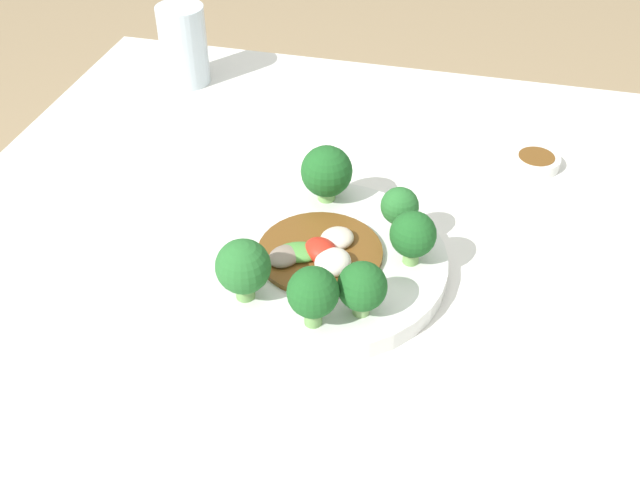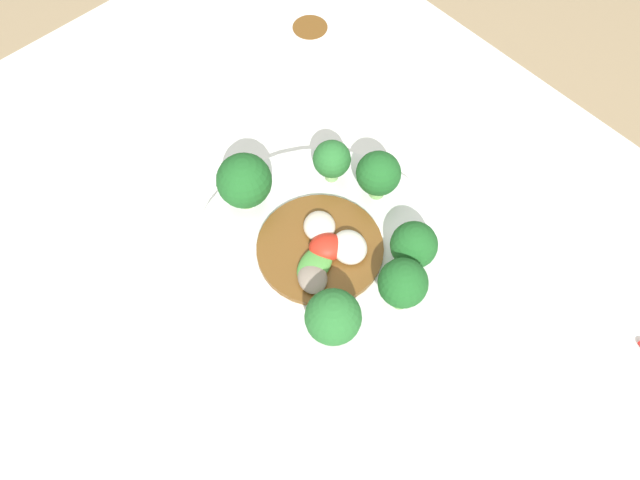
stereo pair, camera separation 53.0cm
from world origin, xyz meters
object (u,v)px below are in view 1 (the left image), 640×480
at_px(broccoli_east, 327,172).
at_px(broccoli_northwest, 243,267).
at_px(drinking_glass, 184,45).
at_px(broccoli_southwest, 362,287).
at_px(stirfry_center, 319,252).
at_px(broccoli_southeast, 400,207).
at_px(broccoli_west, 313,293).
at_px(sauce_dish, 536,161).
at_px(plate, 320,262).
at_px(broccoli_south, 413,235).

bearing_deg(broccoli_east, broccoli_northwest, 167.69).
bearing_deg(drinking_glass, broccoli_southwest, -141.05).
height_order(broccoli_east, stirfry_center, broccoli_east).
bearing_deg(broccoli_southwest, broccoli_southeast, -5.79).
relative_size(broccoli_west, sauce_dish, 1.06).
bearing_deg(broccoli_west, drinking_glass, 34.12).
relative_size(broccoli_southeast, broccoli_west, 0.84).
distance_m(broccoli_east, broccoli_southwest, 0.19).
xyz_separation_m(plate, stirfry_center, (-0.01, -0.00, 0.02)).
relative_size(broccoli_west, drinking_glass, 0.55).
bearing_deg(sauce_dish, broccoli_east, 124.15).
bearing_deg(broccoli_southeast, broccoli_northwest, 137.51).
height_order(plate, stirfry_center, stirfry_center).
xyz_separation_m(broccoli_southwest, drinking_glass, (0.44, 0.36, 0.00)).
bearing_deg(sauce_dish, broccoli_south, 153.29).
distance_m(broccoli_southwest, drinking_glass, 0.57).
bearing_deg(broccoli_south, broccoli_west, 145.24).
height_order(broccoli_southeast, broccoli_east, broccoli_east).
distance_m(broccoli_west, drinking_glass, 0.57).
bearing_deg(broccoli_northwest, stirfry_center, -37.10).
relative_size(broccoli_south, broccoli_southwest, 1.04).
distance_m(broccoli_northwest, broccoli_east, 0.18).
bearing_deg(broccoli_west, sauce_dish, -29.34).
height_order(broccoli_northwest, sauce_dish, broccoli_northwest).
distance_m(broccoli_west, broccoli_southwest, 0.05).
distance_m(broccoli_south, sauce_dish, 0.28).
distance_m(broccoli_south, stirfry_center, 0.10).
relative_size(broccoli_southeast, broccoli_southwest, 0.92).
xyz_separation_m(broccoli_northwest, broccoli_south, (0.09, -0.15, -0.00)).
relative_size(broccoli_southeast, broccoli_east, 0.80).
relative_size(broccoli_east, broccoli_west, 1.05).
height_order(broccoli_southeast, sauce_dish, broccoli_southeast).
distance_m(broccoli_northwest, drinking_glass, 0.51).
bearing_deg(stirfry_center, broccoli_east, 9.46).
bearing_deg(broccoli_southeast, broccoli_southwest, 174.21).
xyz_separation_m(broccoli_southeast, stirfry_center, (-0.07, 0.07, -0.02)).
height_order(broccoli_south, drinking_glass, drinking_glass).
bearing_deg(broccoli_southeast, plate, 129.96).
xyz_separation_m(broccoli_southeast, broccoli_south, (-0.05, -0.02, 0.00)).
height_order(plate, sauce_dish, plate).
bearing_deg(broccoli_south, plate, 97.22).
relative_size(stirfry_center, sauce_dish, 2.18).
distance_m(broccoli_east, stirfry_center, 0.11).
distance_m(plate, broccoli_northwest, 0.11).
height_order(broccoli_southwest, drinking_glass, drinking_glass).
bearing_deg(sauce_dish, broccoli_southeast, 143.63).
relative_size(drinking_glass, sauce_dish, 1.92).
distance_m(broccoli_southeast, broccoli_west, 0.17).
relative_size(plate, broccoli_northwest, 4.05).
distance_m(plate, broccoli_southwest, 0.10).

